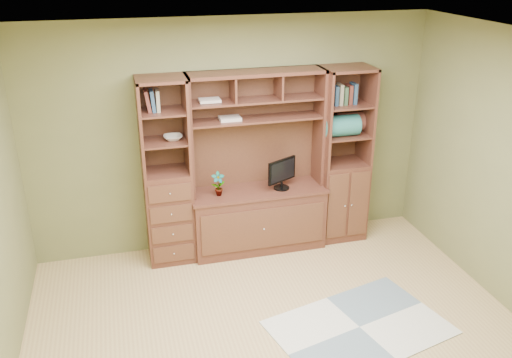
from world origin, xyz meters
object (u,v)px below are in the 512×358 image
object	(u,v)px
right_tower	(343,156)
monitor	(282,169)
center_hutch	(258,165)
left_tower	(167,173)

from	to	relation	value
right_tower	monitor	bearing A→B (deg)	-174.36
center_hutch	left_tower	distance (m)	1.00
right_tower	monitor	world-z (taller)	right_tower
center_hutch	right_tower	distance (m)	1.03
left_tower	monitor	world-z (taller)	left_tower
center_hutch	left_tower	xyz separation A→B (m)	(-1.00, 0.04, 0.00)
monitor	center_hutch	bearing A→B (deg)	145.15
left_tower	monitor	size ratio (longest dim) A/B	4.22
center_hutch	monitor	bearing A→B (deg)	-7.51
left_tower	monitor	bearing A→B (deg)	-3.39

